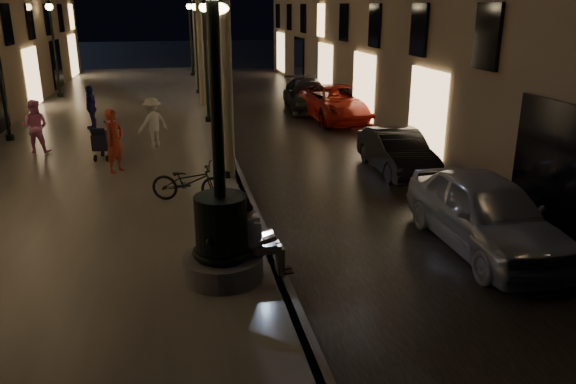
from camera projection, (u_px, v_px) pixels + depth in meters
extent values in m
plane|color=black|center=(219.00, 131.00, 22.17)|extent=(120.00, 120.00, 0.00)
cube|color=black|center=(293.00, 128.00, 22.74)|extent=(6.00, 45.00, 0.02)
cube|color=#615B55|center=(113.00, 133.00, 21.38)|extent=(8.00, 45.00, 0.20)
cube|color=#59595B|center=(218.00, 129.00, 22.14)|extent=(0.25, 45.00, 0.20)
cylinder|color=#59595B|center=(223.00, 267.00, 9.77)|extent=(1.40, 1.40, 0.40)
cylinder|color=black|center=(221.00, 227.00, 9.54)|extent=(0.90, 0.90, 1.10)
torus|color=black|center=(222.00, 251.00, 9.68)|extent=(1.04, 1.04, 0.10)
torus|color=black|center=(220.00, 205.00, 9.41)|extent=(0.89, 0.89, 0.09)
cylinder|color=black|center=(216.00, 100.00, 8.86)|extent=(0.20, 0.20, 3.20)
cube|color=tan|center=(254.00, 249.00, 9.79)|extent=(0.36, 0.24, 0.18)
cube|color=white|center=(250.00, 231.00, 9.67)|extent=(0.45, 0.26, 0.57)
sphere|color=tan|center=(248.00, 211.00, 9.55)|extent=(0.21, 0.21, 0.21)
sphere|color=black|center=(247.00, 209.00, 9.53)|extent=(0.21, 0.21, 0.21)
cube|color=tan|center=(268.00, 250.00, 9.75)|extent=(0.46, 0.13, 0.14)
cube|color=tan|center=(267.00, 246.00, 9.92)|extent=(0.46, 0.13, 0.14)
cube|color=tan|center=(281.00, 261.00, 9.87)|extent=(0.13, 0.12, 0.49)
cube|color=tan|center=(279.00, 257.00, 10.03)|extent=(0.13, 0.12, 0.49)
cube|color=black|center=(286.00, 273.00, 9.96)|extent=(0.26, 0.10, 0.03)
cube|color=black|center=(284.00, 268.00, 10.13)|extent=(0.26, 0.10, 0.03)
cube|color=black|center=(268.00, 243.00, 9.81)|extent=(0.24, 0.33, 0.02)
cube|color=black|center=(259.00, 238.00, 9.75)|extent=(0.09, 0.33, 0.21)
cube|color=#B2C6FF|center=(260.00, 238.00, 9.75)|extent=(0.06, 0.30, 0.18)
cylinder|color=#6B604C|center=(227.00, 86.00, 14.76)|extent=(0.28, 0.28, 5.00)
cylinder|color=#6B604C|center=(212.00, 63.00, 20.33)|extent=(0.28, 0.28, 5.10)
cylinder|color=#6B604C|center=(201.00, 52.00, 25.92)|extent=(0.28, 0.28, 4.90)
cylinder|color=#6B604C|center=(196.00, 41.00, 31.47)|extent=(0.28, 0.28, 5.20)
cylinder|color=black|center=(229.00, 174.00, 15.52)|extent=(0.28, 0.28, 0.20)
cylinder|color=black|center=(226.00, 98.00, 14.85)|extent=(0.12, 0.12, 4.40)
sphere|color=#FFD88C|center=(223.00, 8.00, 14.14)|extent=(0.36, 0.36, 0.36)
cylinder|color=black|center=(209.00, 119.00, 22.95)|extent=(0.28, 0.28, 0.20)
cylinder|color=black|center=(206.00, 67.00, 22.29)|extent=(0.12, 0.12, 4.40)
sphere|color=#FFD88C|center=(204.00, 7.00, 21.57)|extent=(0.36, 0.36, 0.36)
cone|color=black|center=(203.00, 0.00, 21.49)|extent=(0.30, 0.30, 0.22)
cylinder|color=black|center=(199.00, 91.00, 30.39)|extent=(0.28, 0.28, 0.20)
cylinder|color=black|center=(197.00, 51.00, 29.72)|extent=(0.12, 0.12, 4.40)
sphere|color=#FFD88C|center=(195.00, 7.00, 29.01)|extent=(0.36, 0.36, 0.36)
cone|color=black|center=(194.00, 2.00, 28.93)|extent=(0.30, 0.30, 0.22)
cylinder|color=black|center=(193.00, 74.00, 37.82)|extent=(0.28, 0.28, 0.20)
cylinder|color=black|center=(191.00, 42.00, 37.16)|extent=(0.12, 0.12, 4.40)
sphere|color=#FFD88C|center=(189.00, 6.00, 36.44)|extent=(0.36, 0.36, 0.36)
cone|color=black|center=(189.00, 2.00, 36.37)|extent=(0.30, 0.30, 0.22)
cylinder|color=black|center=(10.00, 138.00, 19.75)|extent=(0.28, 0.28, 0.20)
cylinder|color=black|center=(0.00, 77.00, 19.08)|extent=(0.12, 0.12, 4.40)
cylinder|color=black|center=(60.00, 95.00, 29.04)|extent=(0.28, 0.28, 0.20)
cylinder|color=black|center=(55.00, 54.00, 28.38)|extent=(0.12, 0.12, 4.40)
sphere|color=#FFD88C|center=(49.00, 7.00, 27.66)|extent=(0.36, 0.36, 0.36)
cone|color=black|center=(48.00, 1.00, 27.58)|extent=(0.30, 0.30, 0.22)
cube|color=black|center=(104.00, 141.00, 17.18)|extent=(0.65, 0.89, 0.48)
cube|color=black|center=(98.00, 133.00, 16.73)|extent=(0.46, 0.28, 0.31)
cylinder|color=black|center=(95.00, 158.00, 17.04)|extent=(0.09, 0.22, 0.21)
cylinder|color=black|center=(108.00, 158.00, 17.02)|extent=(0.09, 0.22, 0.21)
cylinder|color=black|center=(103.00, 153.00, 17.64)|extent=(0.09, 0.22, 0.21)
cylinder|color=black|center=(115.00, 153.00, 17.63)|extent=(0.09, 0.22, 0.21)
cylinder|color=black|center=(107.00, 124.00, 17.45)|extent=(0.14, 0.47, 0.29)
imported|color=#A6A7AE|center=(486.00, 213.00, 11.26)|extent=(1.85, 4.52, 1.54)
imported|color=black|center=(397.00, 152.00, 16.52)|extent=(1.43, 3.85, 1.26)
imported|color=maroon|center=(337.00, 103.00, 24.00)|extent=(2.77, 5.46, 1.48)
imported|color=#2D2C31|center=(307.00, 95.00, 26.53)|extent=(2.31, 4.92, 1.39)
imported|color=#B13823|center=(115.00, 141.00, 15.78)|extent=(0.74, 0.78, 1.80)
imported|color=pink|center=(35.00, 126.00, 17.90)|extent=(0.93, 0.79, 1.71)
imported|color=silver|center=(153.00, 122.00, 18.61)|extent=(1.23, 1.09, 1.66)
imported|color=navy|center=(91.00, 107.00, 21.31)|extent=(0.76, 1.06, 1.66)
imported|color=black|center=(189.00, 182.00, 13.54)|extent=(1.95, 1.15, 0.97)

